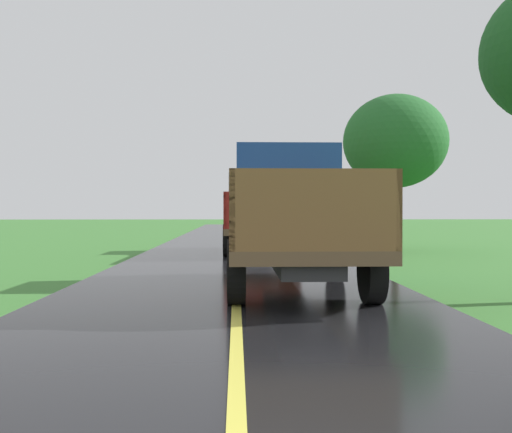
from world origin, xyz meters
TOP-DOWN VIEW (x-y plane):
  - banana_truck_near at (1.05, 10.39)m, footprint 2.38×5.82m
  - banana_truck_far at (0.79, 19.69)m, footprint 2.38×5.81m
  - roadside_tree_mid_right at (5.98, 20.76)m, footprint 3.90×3.90m

SIDE VIEW (x-z plane):
  - banana_truck_far at x=0.79m, z-range 0.06..2.86m
  - banana_truck_near at x=1.05m, z-range 0.07..2.87m
  - roadside_tree_mid_right at x=5.98m, z-range 1.18..7.07m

